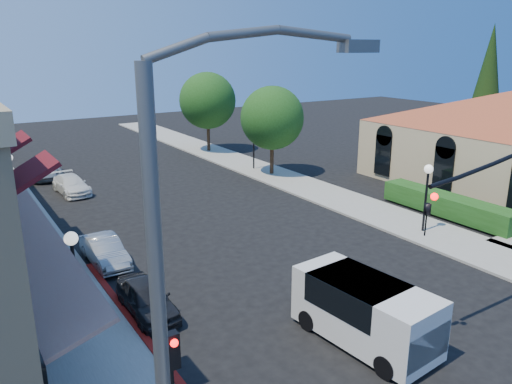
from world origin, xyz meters
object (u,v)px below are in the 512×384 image
parked_car_a (147,298)px  parked_car_c (71,185)px  street_tree_a (272,118)px  lamppost_left_far (10,169)px  lamppost_right_far (254,135)px  secondary_signal (173,372)px  lamppost_left_near (73,257)px  parked_car_b (105,251)px  cobra_streetlight (186,347)px  white_van (366,309)px  conifer_far (488,81)px  lamppost_right_near (427,181)px  parked_car_d (45,169)px  street_tree_b (207,101)px

parked_car_a → parked_car_c: 17.09m
street_tree_a → lamppost_left_far: 17.36m
lamppost_right_far → street_tree_a: bearing=-81.5°
secondary_signal → lamppost_left_far: size_ratio=0.93×
lamppost_left_near → lamppost_left_far: size_ratio=1.00×
lamppost_left_far → parked_car_b: 9.53m
cobra_streetlight → white_van: (8.15, 4.50, -4.07)m
parked_car_a → parked_car_c: size_ratio=0.88×
secondary_signal → parked_car_a: size_ratio=0.94×
conifer_far → lamppost_right_near: conifer_far is taller
secondary_signal → lamppost_right_near: bearing=21.8°
lamppost_right_near → white_van: (-9.50, -5.50, -1.53)m
white_van → lamppost_right_near: bearing=30.1°
lamppost_right_near → white_van: 11.08m
street_tree_a → lamppost_left_far: street_tree_a is taller
parked_car_a → parked_car_d: (0.77, 22.22, 0.04)m
parked_car_a → parked_car_b: parked_car_a is taller
cobra_streetlight → parked_car_b: (2.95, 15.00, -4.67)m
lamppost_right_near → parked_car_d: (-13.93, 22.19, -2.09)m
parked_car_a → parked_car_b: (0.00, 5.03, -0.00)m
lamppost_right_near → street_tree_a: bearing=88.8°
lamppost_left_far → parked_car_d: size_ratio=0.77×
conifer_far → street_tree_a: bearing=168.2°
conifer_far → white_van: (-29.00, -15.50, -5.16)m
street_tree_a → lamppost_right_far: size_ratio=1.82×
cobra_streetlight → lamppost_left_near: 10.34m
street_tree_b → conifer_far: bearing=-36.1°
conifer_far → parked_car_b: (-34.20, -5.00, -5.76)m
lamppost_left_far → lamppost_right_far: bearing=6.7°
cobra_streetlight → white_van: cobra_streetlight is taller
secondary_signal → lamppost_right_far: bearing=53.9°
parked_car_a → street_tree_a: bearing=43.9°
street_tree_a → secondary_signal: bearing=-129.2°
street_tree_b → parked_car_d: bearing=-172.7°
conifer_far → white_van: size_ratio=2.27×
street_tree_b → lamppost_right_near: size_ratio=1.97×
conifer_far → lamppost_left_near: bearing=-164.7°
conifer_far → secondary_signal: 39.85m
parked_car_d → lamppost_right_far: bearing=-16.5°
street_tree_a → parked_car_c: size_ratio=1.62×
secondary_signal → white_van: 7.18m
lamppost_right_near → conifer_far: bearing=27.1°
white_van → parked_car_b: (-5.20, 10.50, -0.60)m
lamppost_right_near → street_tree_b: bearing=89.3°
lamppost_left_far → parked_car_c: (3.70, 3.00, -2.15)m
lamppost_left_near → street_tree_a: bearing=39.0°
white_van → parked_car_a: white_van is taller
lamppost_left_near → lamppost_right_near: size_ratio=1.00×
lamppost_left_far → parked_car_d: bearing=69.4°
secondary_signal → parked_car_d: secondary_signal is taller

